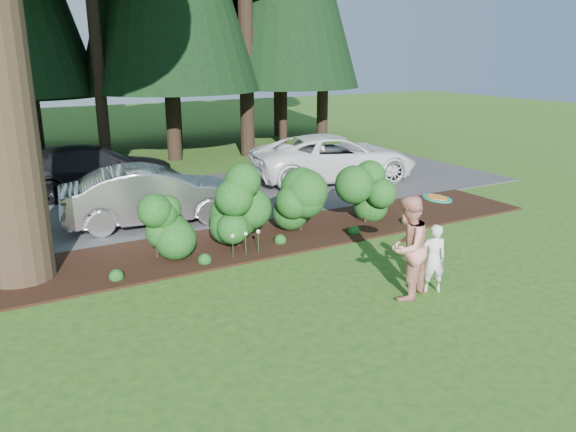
% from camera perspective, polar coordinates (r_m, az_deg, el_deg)
% --- Properties ---
extents(ground, '(80.00, 80.00, 0.00)m').
position_cam_1_polar(ground, '(10.31, 3.01, -7.94)').
color(ground, '#1F5217').
rests_on(ground, ground).
extents(mulch_bed, '(16.00, 2.50, 0.05)m').
position_cam_1_polar(mulch_bed, '(12.96, -4.70, -2.65)').
color(mulch_bed, black).
rests_on(mulch_bed, ground).
extents(driveway, '(22.00, 6.00, 0.03)m').
position_cam_1_polar(driveway, '(16.76, -10.83, 1.50)').
color(driveway, '#38383A').
rests_on(driveway, ground).
extents(shrub_row, '(6.53, 1.60, 1.61)m').
position_cam_1_polar(shrub_row, '(12.96, -1.49, 1.02)').
color(shrub_row, '#164314').
rests_on(shrub_row, ground).
extents(lily_cluster, '(0.69, 0.09, 0.57)m').
position_cam_1_polar(lily_cluster, '(11.96, -4.34, -1.91)').
color(lily_cluster, '#164314').
rests_on(lily_cluster, ground).
extents(car_silver_wagon, '(4.59, 2.05, 1.46)m').
position_cam_1_polar(car_silver_wagon, '(14.52, -13.58, 2.07)').
color(car_silver_wagon, '#B3B3B8').
rests_on(car_silver_wagon, driveway).
extents(car_white_suv, '(5.95, 3.58, 1.55)m').
position_cam_1_polar(car_white_suv, '(19.01, 4.73, 5.93)').
color(car_white_suv, white).
rests_on(car_white_suv, driveway).
extents(car_dark_suv, '(5.10, 2.17, 1.47)m').
position_cam_1_polar(car_dark_suv, '(18.31, -19.16, 4.54)').
color(car_dark_suv, black).
rests_on(car_dark_suv, driveway).
extents(child, '(0.55, 0.47, 1.29)m').
position_cam_1_polar(child, '(10.51, 14.54, -4.19)').
color(child, silver).
rests_on(child, ground).
extents(adult, '(1.13, 1.04, 1.87)m').
position_cam_1_polar(adult, '(10.07, 12.03, -3.17)').
color(adult, red).
rests_on(adult, ground).
extents(frisbee, '(0.51, 0.51, 0.11)m').
position_cam_1_polar(frisbee, '(10.01, 14.92, 1.77)').
color(frisbee, '#18846B').
rests_on(frisbee, ground).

